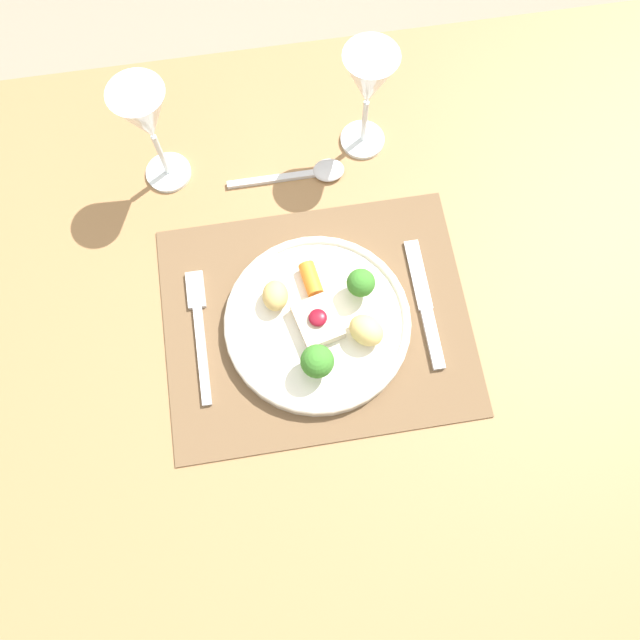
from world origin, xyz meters
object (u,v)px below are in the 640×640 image
at_px(fork, 199,326).
at_px(wine_glass_far, 146,119).
at_px(knife, 426,312).
at_px(dinner_plate, 321,322).
at_px(spoon, 313,173).
at_px(wine_glass_near, 368,84).

bearing_deg(fork, wine_glass_far, 95.47).
xyz_separation_m(fork, knife, (0.31, -0.03, 0.00)).
bearing_deg(wine_glass_far, knife, -39.74).
distance_m(dinner_plate, fork, 0.17).
distance_m(dinner_plate, spoon, 0.24).
xyz_separation_m(spoon, wine_glass_near, (0.08, 0.05, 0.12)).
xyz_separation_m(dinner_plate, fork, (-0.16, 0.02, -0.01)).
height_order(fork, wine_glass_far, wine_glass_far).
bearing_deg(wine_glass_near, spoon, -150.73).
distance_m(dinner_plate, wine_glass_near, 0.32).
bearing_deg(wine_glass_near, dinner_plate, -110.90).
distance_m(fork, wine_glass_near, 0.39).
relative_size(fork, wine_glass_near, 1.05).
bearing_deg(fork, spoon, 48.61).
bearing_deg(dinner_plate, wine_glass_far, 124.52).
xyz_separation_m(dinner_plate, wine_glass_far, (-0.19, 0.27, 0.11)).
height_order(dinner_plate, spoon, dinner_plate).
bearing_deg(dinner_plate, wine_glass_near, 69.10).
xyz_separation_m(wine_glass_near, wine_glass_far, (-0.29, -0.01, 0.00)).
relative_size(dinner_plate, knife, 1.33).
xyz_separation_m(fork, spoon, (0.19, 0.21, -0.00)).
relative_size(knife, wine_glass_far, 1.04).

